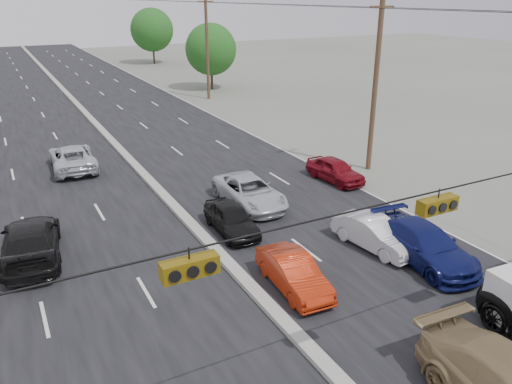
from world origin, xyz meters
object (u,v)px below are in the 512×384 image
queue_car_d (424,245)px  tree_right_mid (211,49)px  queue_car_a (231,219)px  queue_car_e (335,170)px  utility_pole_right_b (375,85)px  oncoming_far (72,157)px  tree_right_far (152,30)px  red_sedan (294,273)px  queue_car_c (250,192)px  utility_pole_right_c (207,47)px  queue_car_b (375,234)px  oncoming_near (31,242)px

queue_car_d → tree_right_mid: bearing=83.9°
queue_car_a → queue_car_e: bearing=23.8°
utility_pole_right_b → oncoming_far: 18.51m
tree_right_far → red_sedan: bearing=-102.8°
utility_pole_right_b → queue_car_c: utility_pole_right_b is taller
oncoming_far → queue_car_e: bearing=147.1°
tree_right_mid → tree_right_far: 25.03m
red_sedan → queue_car_c: size_ratio=0.76×
tree_right_mid → red_sedan: bearing=-109.1°
queue_car_c → utility_pole_right_c: bearing=72.0°
tree_right_mid → queue_car_b: size_ratio=1.81×
utility_pole_right_b → tree_right_mid: size_ratio=1.40×
tree_right_far → queue_car_d: (-9.00, -64.96, -4.22)m
queue_car_b → queue_car_d: bearing=-69.1°
queue_car_a → queue_car_b: bearing=-39.9°
queue_car_d → oncoming_near: (-13.70, 7.48, 0.04)m
red_sedan → queue_car_d: size_ratio=0.75×
queue_car_a → oncoming_far: oncoming_far is taller
queue_car_a → queue_car_d: size_ratio=0.75×
utility_pole_right_c → queue_car_b: (-6.46, -33.16, -4.46)m
oncoming_near → utility_pole_right_c: bearing=-118.2°
queue_car_c → queue_car_e: queue_car_c is taller
utility_pole_right_c → queue_car_d: (-5.50, -34.96, -4.37)m
utility_pole_right_b → tree_right_far: bearing=86.4°
queue_car_a → oncoming_near: 8.24m
queue_car_b → queue_car_c: 7.01m
utility_pole_right_b → tree_right_far: size_ratio=1.23×
red_sedan → queue_car_a: 5.25m
queue_car_e → oncoming_far: oncoming_far is taller
tree_right_far → queue_car_b: bearing=-99.0°
tree_right_far → oncoming_far: tree_right_far is taller
queue_car_c → utility_pole_right_b: bearing=10.9°
tree_right_mid → queue_car_c: size_ratio=1.42×
tree_right_far → oncoming_near: (-22.70, -57.47, -4.18)m
utility_pole_right_c → queue_car_a: bearing=-111.0°
utility_pole_right_c → red_sedan: bearing=-108.0°
tree_right_mid → tree_right_far: size_ratio=0.88×
tree_right_mid → queue_car_a: 36.78m
utility_pole_right_b → oncoming_far: bearing=152.3°
queue_car_e → oncoming_near: size_ratio=0.72×
utility_pole_right_c → queue_car_a: size_ratio=2.63×
utility_pole_right_b → queue_car_b: 11.33m
tree_right_far → queue_car_c: (-12.47, -56.62, -4.26)m
tree_right_far → red_sedan: tree_right_far is taller
red_sedan → oncoming_near: oncoming_near is taller
queue_car_c → red_sedan: bearing=-105.0°
utility_pole_right_c → queue_car_c: (-8.97, -26.62, -4.41)m
tree_right_mid → queue_car_e: size_ratio=1.84×
utility_pole_right_c → queue_car_c: 28.44m
red_sedan → utility_pole_right_c: bearing=75.7°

